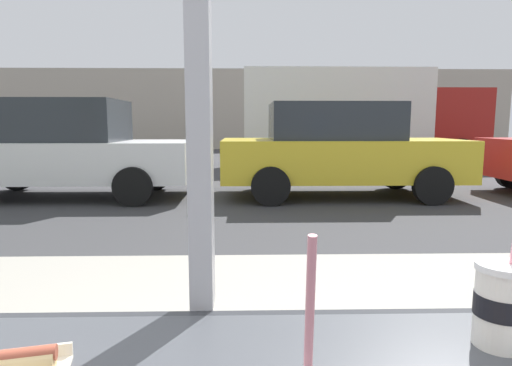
% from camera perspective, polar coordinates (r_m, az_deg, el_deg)
% --- Properties ---
extents(ground_plane, '(60.00, 60.00, 0.00)m').
position_cam_1_polar(ground_plane, '(8.95, -1.99, -0.69)').
color(ground_plane, '#38383A').
extents(sidewalk_strip, '(16.00, 2.80, 0.12)m').
position_cam_1_polar(sidewalk_strip, '(2.76, -3.44, -19.39)').
color(sidewalk_strip, '#9E998E').
rests_on(sidewalk_strip, ground).
extents(building_facade_far, '(28.00, 1.20, 4.12)m').
position_cam_1_polar(building_facade_far, '(23.25, -1.64, 9.63)').
color(building_facade_far, '#A89E8E').
rests_on(building_facade_far, ground).
extents(soda_cup_left, '(0.10, 0.10, 0.31)m').
position_cam_1_polar(soda_cup_left, '(0.92, 29.59, -13.63)').
color(soda_cup_left, silver).
rests_on(soda_cup_left, window_counter).
extents(parked_car_white, '(4.44, 1.94, 1.74)m').
position_cam_1_polar(parked_car_white, '(8.47, -23.99, 4.13)').
color(parked_car_white, silver).
rests_on(parked_car_white, ground).
extents(parked_car_yellow, '(4.29, 1.96, 1.69)m').
position_cam_1_polar(parked_car_yellow, '(8.01, 10.81, 4.36)').
color(parked_car_yellow, gold).
rests_on(parked_car_yellow, ground).
extents(box_truck, '(7.21, 2.44, 2.91)m').
position_cam_1_polar(box_truck, '(13.86, 13.07, 8.76)').
color(box_truck, silver).
rests_on(box_truck, ground).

